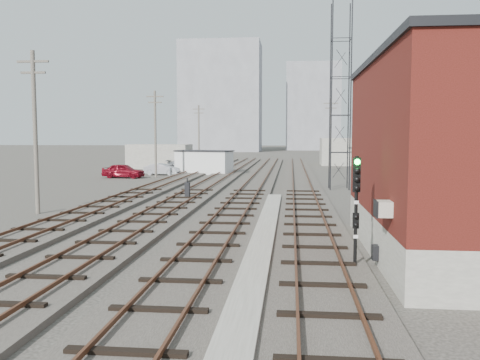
# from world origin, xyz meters

# --- Properties ---
(ground) EXTENTS (320.00, 320.00, 0.00)m
(ground) POSITION_xyz_m (0.00, 60.00, 0.00)
(ground) COLOR #282621
(ground) RESTS_ON ground
(track_right) EXTENTS (3.20, 90.00, 0.39)m
(track_right) POSITION_xyz_m (2.50, 39.00, 0.11)
(track_right) COLOR #332D28
(track_right) RESTS_ON ground
(track_mid_right) EXTENTS (3.20, 90.00, 0.39)m
(track_mid_right) POSITION_xyz_m (-1.50, 39.00, 0.11)
(track_mid_right) COLOR #332D28
(track_mid_right) RESTS_ON ground
(track_mid_left) EXTENTS (3.20, 90.00, 0.39)m
(track_mid_left) POSITION_xyz_m (-5.50, 39.00, 0.11)
(track_mid_left) COLOR #332D28
(track_mid_left) RESTS_ON ground
(track_left) EXTENTS (3.20, 90.00, 0.39)m
(track_left) POSITION_xyz_m (-9.50, 39.00, 0.11)
(track_left) COLOR #332D28
(track_left) RESTS_ON ground
(platform_curb) EXTENTS (0.90, 28.00, 0.26)m
(platform_curb) POSITION_xyz_m (0.50, 14.00, 0.13)
(platform_curb) COLOR gray
(platform_curb) RESTS_ON ground
(brick_building) EXTENTS (6.54, 12.20, 7.22)m
(brick_building) POSITION_xyz_m (7.50, 12.00, 3.63)
(brick_building) COLOR gray
(brick_building) RESTS_ON ground
(lattice_tower) EXTENTS (1.60, 1.60, 15.00)m
(lattice_tower) POSITION_xyz_m (5.50, 35.00, 7.50)
(lattice_tower) COLOR black
(lattice_tower) RESTS_ON ground
(utility_pole_left_a) EXTENTS (1.80, 0.24, 9.00)m
(utility_pole_left_a) POSITION_xyz_m (-12.50, 20.00, 4.80)
(utility_pole_left_a) COLOR #595147
(utility_pole_left_a) RESTS_ON ground
(utility_pole_left_b) EXTENTS (1.80, 0.24, 9.00)m
(utility_pole_left_b) POSITION_xyz_m (-12.50, 45.00, 4.80)
(utility_pole_left_b) COLOR #595147
(utility_pole_left_b) RESTS_ON ground
(utility_pole_left_c) EXTENTS (1.80, 0.24, 9.00)m
(utility_pole_left_c) POSITION_xyz_m (-12.50, 70.00, 4.80)
(utility_pole_left_c) COLOR #595147
(utility_pole_left_c) RESTS_ON ground
(utility_pole_right_a) EXTENTS (1.80, 0.24, 9.00)m
(utility_pole_right_a) POSITION_xyz_m (6.50, 28.00, 4.80)
(utility_pole_right_a) COLOR #595147
(utility_pole_right_a) RESTS_ON ground
(utility_pole_right_b) EXTENTS (1.80, 0.24, 9.00)m
(utility_pole_right_b) POSITION_xyz_m (6.50, 58.00, 4.80)
(utility_pole_right_b) COLOR #595147
(utility_pole_right_b) RESTS_ON ground
(apartment_left) EXTENTS (22.00, 14.00, 30.00)m
(apartment_left) POSITION_xyz_m (-18.00, 135.00, 15.00)
(apartment_left) COLOR gray
(apartment_left) RESTS_ON ground
(apartment_right) EXTENTS (16.00, 12.00, 26.00)m
(apartment_right) POSITION_xyz_m (8.00, 150.00, 13.00)
(apartment_right) COLOR gray
(apartment_right) RESTS_ON ground
(shed_left) EXTENTS (8.00, 5.00, 3.20)m
(shed_left) POSITION_xyz_m (-16.00, 60.00, 1.60)
(shed_left) COLOR gray
(shed_left) RESTS_ON ground
(shed_right) EXTENTS (6.00, 6.00, 4.00)m
(shed_right) POSITION_xyz_m (9.00, 70.00, 2.00)
(shed_right) COLOR gray
(shed_right) RESTS_ON ground
(signal_mast) EXTENTS (0.40, 0.40, 3.71)m
(signal_mast) POSITION_xyz_m (3.70, 9.58, 2.13)
(signal_mast) COLOR gray
(signal_mast) RESTS_ON ground
(switch_stand) EXTENTS (0.33, 0.33, 1.37)m
(switch_stand) POSITION_xyz_m (-5.45, 27.10, 0.65)
(switch_stand) COLOR black
(switch_stand) RESTS_ON ground
(site_trailer) EXTENTS (6.91, 4.33, 2.70)m
(site_trailer) POSITION_xyz_m (-8.28, 50.14, 1.36)
(site_trailer) COLOR silver
(site_trailer) RESTS_ON ground
(car_red) EXTENTS (4.53, 2.20, 1.49)m
(car_red) POSITION_xyz_m (-15.63, 43.89, 0.74)
(car_red) COLOR maroon
(car_red) RESTS_ON ground
(car_silver) EXTENTS (4.05, 1.76, 1.29)m
(car_silver) POSITION_xyz_m (-12.66, 48.11, 0.65)
(car_silver) COLOR #B2B4BA
(car_silver) RESTS_ON ground
(car_grey) EXTENTS (4.50, 2.09, 1.27)m
(car_grey) POSITION_xyz_m (-12.05, 56.78, 0.64)
(car_grey) COLOR slate
(car_grey) RESTS_ON ground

